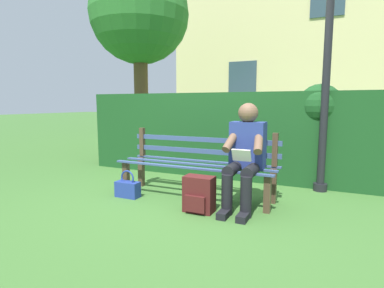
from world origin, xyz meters
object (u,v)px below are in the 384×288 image
at_px(handbag, 128,188).
at_px(lamp_post, 328,37).
at_px(tree, 137,18).
at_px(backpack, 199,194).
at_px(person_seated, 245,153).
at_px(park_bench, 198,164).

relative_size(handbag, lamp_post, 0.10).
distance_m(tree, backpack, 5.60).
distance_m(person_seated, lamp_post, 1.87).
bearing_deg(park_bench, tree, -46.11).
bearing_deg(backpack, lamp_post, -129.37).
bearing_deg(person_seated, handbag, 9.71).
relative_size(tree, handbag, 13.10).
distance_m(park_bench, tree, 5.02).
relative_size(person_seated, lamp_post, 0.35).
xyz_separation_m(park_bench, lamp_post, (-1.39, -0.88, 1.56)).
xyz_separation_m(backpack, lamp_post, (-1.15, -1.40, 1.78)).
xyz_separation_m(tree, lamp_post, (-4.29, 2.14, -1.22)).
relative_size(park_bench, backpack, 5.12).
height_order(person_seated, tree, tree).
bearing_deg(lamp_post, handbag, 30.97).
bearing_deg(tree, lamp_post, 153.52).
bearing_deg(handbag, tree, -58.04).
height_order(backpack, handbag, backpack).
xyz_separation_m(tree, backpack, (-3.14, 3.53, -2.99)).
bearing_deg(backpack, handbag, -6.02).
xyz_separation_m(park_bench, backpack, (-0.24, 0.52, -0.22)).
bearing_deg(lamp_post, park_bench, 32.41).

